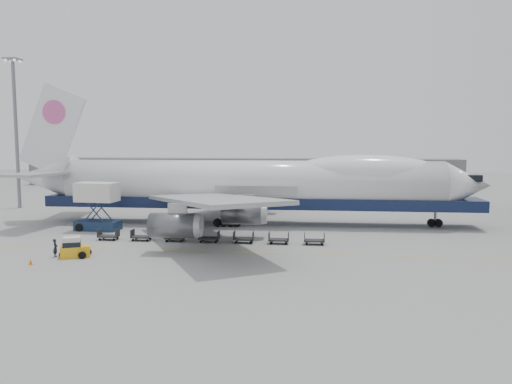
# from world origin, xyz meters

# --- Properties ---
(ground) EXTENTS (260.00, 260.00, 0.00)m
(ground) POSITION_xyz_m (0.00, 0.00, 0.00)
(ground) COLOR gray
(ground) RESTS_ON ground
(apron_line) EXTENTS (60.00, 0.15, 0.01)m
(apron_line) POSITION_xyz_m (0.00, -6.00, 0.01)
(apron_line) COLOR gold
(apron_line) RESTS_ON ground
(hangar) EXTENTS (110.00, 8.00, 7.00)m
(hangar) POSITION_xyz_m (-10.00, 70.00, 3.50)
(hangar) COLOR slate
(hangar) RESTS_ON ground
(floodlight_mast) EXTENTS (2.40, 2.40, 25.43)m
(floodlight_mast) POSITION_xyz_m (-42.00, 24.00, 14.27)
(floodlight_mast) COLOR slate
(floodlight_mast) RESTS_ON ground
(airliner) EXTENTS (67.00, 55.30, 19.98)m
(airliner) POSITION_xyz_m (0.64, 12.00, 5.62)
(airliner) COLOR white
(airliner) RESTS_ON ground
(catering_truck) EXTENTS (5.80, 4.24, 6.23)m
(catering_truck) POSITION_xyz_m (-19.39, 4.81, 3.46)
(catering_truck) COLOR #182B4A
(catering_truck) RESTS_ON ground
(baggage_tug) EXTENTS (3.18, 2.51, 2.06)m
(baggage_tug) POSITION_xyz_m (-15.44, -9.91, 0.92)
(baggage_tug) COLOR #EDAE16
(baggage_tug) RESTS_ON ground
(ground_worker) EXTENTS (0.58, 0.75, 1.83)m
(ground_worker) POSITION_xyz_m (-17.33, -10.06, 0.92)
(ground_worker) COLOR black
(ground_worker) RESTS_ON ground
(traffic_cone) EXTENTS (0.37, 0.37, 0.54)m
(traffic_cone) POSITION_xyz_m (-18.08, -13.34, 0.26)
(traffic_cone) COLOR #DB630B
(traffic_cone) RESTS_ON ground
(dolly_0) EXTENTS (2.30, 1.35, 1.30)m
(dolly_0) POSITION_xyz_m (-15.44, -1.25, 0.53)
(dolly_0) COLOR #2D2D30
(dolly_0) RESTS_ON ground
(dolly_1) EXTENTS (2.30, 1.35, 1.30)m
(dolly_1) POSITION_xyz_m (-11.43, -1.25, 0.53)
(dolly_1) COLOR #2D2D30
(dolly_1) RESTS_ON ground
(dolly_2) EXTENTS (2.30, 1.35, 1.30)m
(dolly_2) POSITION_xyz_m (-7.41, -1.25, 0.53)
(dolly_2) COLOR #2D2D30
(dolly_2) RESTS_ON ground
(dolly_3) EXTENTS (2.30, 1.35, 1.30)m
(dolly_3) POSITION_xyz_m (-3.39, -1.25, 0.53)
(dolly_3) COLOR #2D2D30
(dolly_3) RESTS_ON ground
(dolly_4) EXTENTS (2.30, 1.35, 1.30)m
(dolly_4) POSITION_xyz_m (0.63, -1.25, 0.53)
(dolly_4) COLOR #2D2D30
(dolly_4) RESTS_ON ground
(dolly_5) EXTENTS (2.30, 1.35, 1.30)m
(dolly_5) POSITION_xyz_m (4.65, -1.25, 0.53)
(dolly_5) COLOR #2D2D30
(dolly_5) RESTS_ON ground
(dolly_6) EXTENTS (2.30, 1.35, 1.30)m
(dolly_6) POSITION_xyz_m (8.66, -1.25, 0.53)
(dolly_6) COLOR #2D2D30
(dolly_6) RESTS_ON ground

